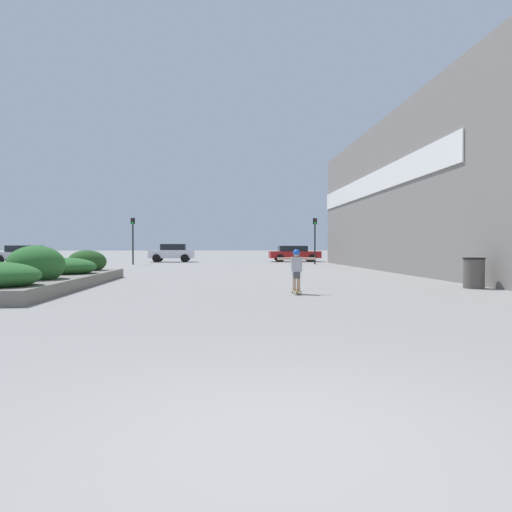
{
  "coord_description": "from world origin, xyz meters",
  "views": [
    {
      "loc": [
        -0.42,
        -3.02,
        1.33
      ],
      "look_at": [
        1.31,
        20.76,
        0.83
      ],
      "focal_mm": 32.0,
      "sensor_mm": 36.0,
      "label": 1
    }
  ],
  "objects_px": {
    "traffic_light_left": "(133,233)",
    "car_center_left": "(172,253)",
    "skateboard": "(296,291)",
    "traffic_light_right": "(315,233)",
    "car_center_right": "(294,253)",
    "car_leftmost": "(23,254)",
    "trash_bin": "(474,273)",
    "skateboarder": "(296,266)"
  },
  "relations": [
    {
      "from": "skateboard",
      "to": "traffic_light_right",
      "type": "bearing_deg",
      "value": 74.6
    },
    {
      "from": "skateboard",
      "to": "traffic_light_left",
      "type": "distance_m",
      "value": 23.23
    },
    {
      "from": "car_center_right",
      "to": "car_leftmost",
      "type": "bearing_deg",
      "value": -85.09
    },
    {
      "from": "car_center_left",
      "to": "traffic_light_right",
      "type": "height_order",
      "value": "traffic_light_right"
    },
    {
      "from": "skateboard",
      "to": "trash_bin",
      "type": "bearing_deg",
      "value": 9.79
    },
    {
      "from": "car_center_left",
      "to": "traffic_light_right",
      "type": "bearing_deg",
      "value": -117.35
    },
    {
      "from": "skateboard",
      "to": "skateboarder",
      "type": "bearing_deg",
      "value": 73.45
    },
    {
      "from": "skateboarder",
      "to": "traffic_light_left",
      "type": "height_order",
      "value": "traffic_light_left"
    },
    {
      "from": "trash_bin",
      "to": "car_center_left",
      "type": "relative_size",
      "value": 0.26
    },
    {
      "from": "skateboarder",
      "to": "traffic_light_right",
      "type": "bearing_deg",
      "value": 74.6
    },
    {
      "from": "skateboarder",
      "to": "trash_bin",
      "type": "relative_size",
      "value": 1.18
    },
    {
      "from": "traffic_light_left",
      "to": "car_center_left",
      "type": "bearing_deg",
      "value": 67.68
    },
    {
      "from": "traffic_light_left",
      "to": "traffic_light_right",
      "type": "bearing_deg",
      "value": -1.36
    },
    {
      "from": "trash_bin",
      "to": "car_center_right",
      "type": "height_order",
      "value": "car_center_right"
    },
    {
      "from": "skateboard",
      "to": "traffic_light_right",
      "type": "height_order",
      "value": "traffic_light_right"
    },
    {
      "from": "skateboarder",
      "to": "car_leftmost",
      "type": "xyz_separation_m",
      "value": [
        -18.06,
        25.13,
        -0.04
      ]
    },
    {
      "from": "skateboarder",
      "to": "car_leftmost",
      "type": "distance_m",
      "value": 30.95
    },
    {
      "from": "trash_bin",
      "to": "traffic_light_left",
      "type": "bearing_deg",
      "value": 125.89
    },
    {
      "from": "skateboard",
      "to": "car_leftmost",
      "type": "bearing_deg",
      "value": 123.19
    },
    {
      "from": "car_center_right",
      "to": "traffic_light_right",
      "type": "bearing_deg",
      "value": 6.24
    },
    {
      "from": "skateboarder",
      "to": "car_center_right",
      "type": "relative_size",
      "value": 0.26
    },
    {
      "from": "car_center_left",
      "to": "traffic_light_left",
      "type": "xyz_separation_m",
      "value": [
        -2.25,
        -5.49,
        1.53
      ]
    },
    {
      "from": "skateboard",
      "to": "trash_bin",
      "type": "distance_m",
      "value": 6.06
    },
    {
      "from": "car_center_left",
      "to": "traffic_light_right",
      "type": "relative_size",
      "value": 1.1
    },
    {
      "from": "car_center_left",
      "to": "traffic_light_left",
      "type": "bearing_deg",
      "value": 157.68
    },
    {
      "from": "car_center_right",
      "to": "car_center_left",
      "type": "bearing_deg",
      "value": -89.33
    },
    {
      "from": "skateboard",
      "to": "car_center_left",
      "type": "xyz_separation_m",
      "value": [
        -6.41,
        26.92,
        0.74
      ]
    },
    {
      "from": "skateboarder",
      "to": "car_center_left",
      "type": "height_order",
      "value": "car_center_left"
    },
    {
      "from": "car_center_left",
      "to": "skateboard",
      "type": "bearing_deg",
      "value": -166.61
    },
    {
      "from": "car_leftmost",
      "to": "skateboarder",
      "type": "bearing_deg",
      "value": -144.3
    },
    {
      "from": "car_leftmost",
      "to": "traffic_light_right",
      "type": "relative_size",
      "value": 1.27
    },
    {
      "from": "trash_bin",
      "to": "traffic_light_right",
      "type": "distance_m",
      "value": 19.94
    },
    {
      "from": "trash_bin",
      "to": "car_center_right",
      "type": "relative_size",
      "value": 0.22
    },
    {
      "from": "skateboarder",
      "to": "traffic_light_right",
      "type": "distance_m",
      "value": 21.71
    },
    {
      "from": "traffic_light_left",
      "to": "traffic_light_right",
      "type": "height_order",
      "value": "traffic_light_right"
    },
    {
      "from": "trash_bin",
      "to": "skateboarder",
      "type": "bearing_deg",
      "value": -167.7
    },
    {
      "from": "skateboarder",
      "to": "traffic_light_left",
      "type": "bearing_deg",
      "value": 109.51
    },
    {
      "from": "trash_bin",
      "to": "car_leftmost",
      "type": "bearing_deg",
      "value": 135.15
    },
    {
      "from": "skateboard",
      "to": "car_center_right",
      "type": "distance_m",
      "value": 27.37
    },
    {
      "from": "trash_bin",
      "to": "traffic_light_right",
      "type": "height_order",
      "value": "traffic_light_right"
    },
    {
      "from": "traffic_light_right",
      "to": "car_center_left",
      "type": "bearing_deg",
      "value": 152.65
    },
    {
      "from": "skateboard",
      "to": "car_center_left",
      "type": "distance_m",
      "value": 27.68
    }
  ]
}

